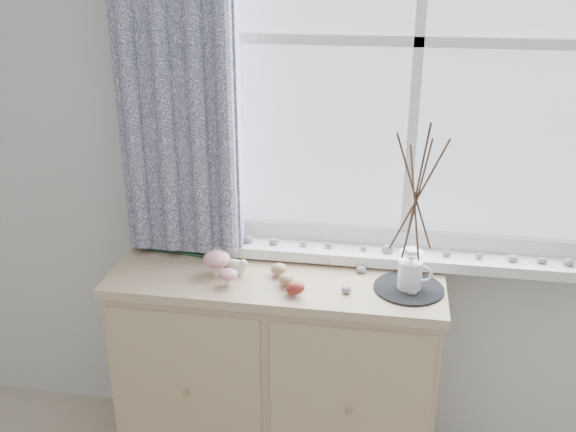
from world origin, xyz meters
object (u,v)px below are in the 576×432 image
object	(u,v)px
botanical_book	(178,221)
sideboard	(277,372)
twig_pitcher	(416,193)
toadstool_cluster	(220,264)

from	to	relation	value
botanical_book	sideboard	bearing A→B (deg)	-9.09
sideboard	twig_pitcher	world-z (taller)	twig_pitcher
botanical_book	toadstool_cluster	size ratio (longest dim) A/B	2.42
toadstool_cluster	twig_pitcher	distance (m)	0.73
botanical_book	twig_pitcher	bearing A→B (deg)	-2.28
sideboard	toadstool_cluster	distance (m)	0.52
sideboard	twig_pitcher	xyz separation A→B (m)	(0.47, -0.03, 0.78)
sideboard	toadstool_cluster	xyz separation A→B (m)	(-0.19, -0.06, 0.48)
sideboard	botanical_book	xyz separation A→B (m)	(-0.40, 0.12, 0.55)
toadstool_cluster	twig_pitcher	xyz separation A→B (m)	(0.66, 0.03, 0.30)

